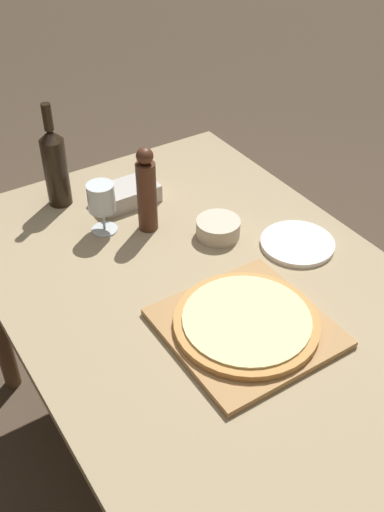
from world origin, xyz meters
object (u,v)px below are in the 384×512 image
Objects in this scene: wine_glass at (101,199)px; pizza at (247,322)px; pepper_mill at (146,192)px; wine_bottle at (55,165)px; small_bowl at (218,228)px.

pizza is at bearing -79.41° from wine_glass.
wine_glass is (-0.11, 0.06, -0.02)m from pepper_mill.
pizza is 0.77m from wine_bottle.
wine_bottle is 0.31m from pepper_mill.
wine_glass is at bearing 100.59° from pizza.
pizza is at bearing -78.62° from wine_bottle.
pepper_mill reaches higher than wine_glass.
pizza is 0.38m from small_bowl.
wine_bottle is (-0.15, 0.75, 0.10)m from pizza.
wine_glass is 1.22× the size of small_bowl.
wine_bottle reaches higher than pepper_mill.
small_bowl is at bearing -52.40° from wine_bottle.
small_bowl is at bearing -37.21° from wine_glass.
wine_bottle is at bearing 127.60° from small_bowl.
wine_glass is at bearing -76.54° from wine_bottle.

